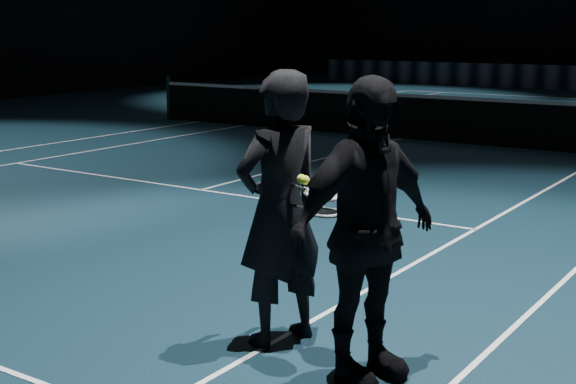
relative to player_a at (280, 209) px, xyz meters
name	(u,v)px	position (x,y,z in m)	size (l,w,h in m)	color
floor	(399,139)	(-4.12, 10.40, -1.00)	(36.00, 36.00, 0.00)	black
court_lines	(399,139)	(-4.12, 10.40, -1.00)	(10.98, 23.78, 0.01)	white
net_post_left	(169,98)	(-10.52, 10.40, -0.45)	(0.10, 0.10, 1.10)	black
net_mesh	(400,118)	(-4.12, 10.40, -0.55)	(12.80, 0.02, 0.86)	black
net_tape	(400,95)	(-4.12, 10.40, -0.09)	(12.80, 0.03, 0.07)	white
player_a	(280,209)	(0.00, 0.00, 0.00)	(0.73, 0.48, 2.01)	black
player_b	(365,232)	(0.82, -0.22, 0.00)	(1.18, 0.49, 2.01)	black
racket_lower	(323,213)	(0.43, -0.12, 0.05)	(0.68, 0.22, 0.03)	black
racket_upper	(322,195)	(0.40, -0.07, 0.16)	(0.68, 0.22, 0.03)	black
tennis_balls	(304,177)	(0.25, -0.06, 0.27)	(0.12, 0.10, 0.12)	yellow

